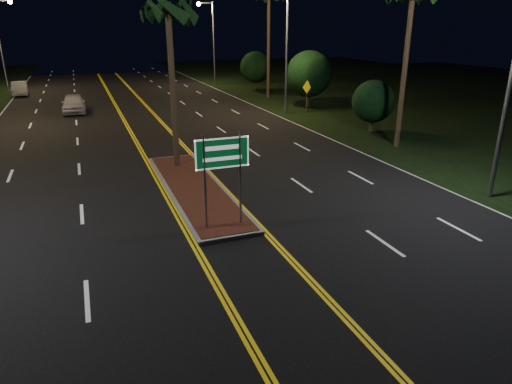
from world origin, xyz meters
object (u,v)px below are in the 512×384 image
streetlight_left_far (2,34)px  car_far (20,87)px  shrub_near (373,102)px  streetlight_right_far (210,34)px  streetlight_right_mid (282,38)px  median_island (195,189)px  highway_sign (222,162)px  car_near (73,102)px  shrub_far (255,67)px  shrub_mid (309,74)px  palm_median (168,7)px  streetlight_right_near (508,51)px  warning_sign (307,91)px

streetlight_left_far → car_far: size_ratio=1.95×
shrub_near → car_far: bearing=131.1°
streetlight_right_far → streetlight_right_mid: bearing=-90.0°
median_island → car_far: size_ratio=2.22×
highway_sign → streetlight_right_mid: streetlight_right_mid is taller
car_near → car_far: bearing=113.3°
median_island → shrub_far: 32.19m
shrub_near → shrub_far: size_ratio=0.83×
shrub_near → shrub_mid: shrub_mid is taller
car_far → shrub_near: bearing=-52.3°
palm_median → streetlight_right_near: bearing=-38.7°
car_near → streetlight_left_far: bearing=112.2°
streetlight_right_mid → shrub_near: bearing=-70.2°
palm_median → shrub_far: bearing=61.6°
shrub_mid → streetlight_right_far: bearing=100.7°
car_near → car_far: car_near is taller
warning_sign → streetlight_right_far: bearing=75.6°
shrub_near → median_island: bearing=-152.6°
streetlight_right_mid → palm_median: (-10.61, -11.50, 1.62)m
median_island → streetlight_left_far: 38.89m
streetlight_right_far → shrub_near: size_ratio=2.73×
highway_sign → warning_sign: (13.00, 19.54, -0.83)m
streetlight_right_far → shrub_far: bearing=-62.0°
streetlight_right_far → car_far: streetlight_right_far is taller
car_far → streetlight_right_near: bearing=-65.7°
streetlight_left_far → shrub_mid: bearing=-39.1°
median_island → car_far: (-9.50, 33.36, 0.69)m
shrub_far → car_near: bearing=-157.2°
median_island → shrub_near: bearing=27.4°
highway_sign → palm_median: 9.11m
streetlight_left_far → car_near: (6.04, -15.71, -4.81)m
streetlight_right_near → shrub_near: bearing=76.5°
streetlight_right_mid → streetlight_right_far: (0.00, 20.00, 0.00)m
median_island → car_near: 21.79m
highway_sign → shrub_near: 17.55m
streetlight_right_far → shrub_near: 28.39m
streetlight_right_near → shrub_near: 12.89m
median_island → streetlight_right_mid: size_ratio=1.14×
shrub_mid → car_near: shrub_mid is taller
palm_median → warning_sign: size_ratio=3.43×
streetlight_right_near → shrub_far: (3.19, 34.00, -3.32)m
streetlight_left_far → shrub_near: bearing=-51.2°
shrub_mid → car_near: 19.15m
shrub_near → highway_sign: bearing=-140.3°
median_island → car_near: (-4.57, 21.29, 0.76)m
highway_sign → shrub_mid: shrub_mid is taller
car_near → shrub_mid: bearing=-11.9°
shrub_mid → car_far: bearing=145.2°
shrub_near → shrub_mid: size_ratio=0.71×
median_island → streetlight_right_far: 37.00m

